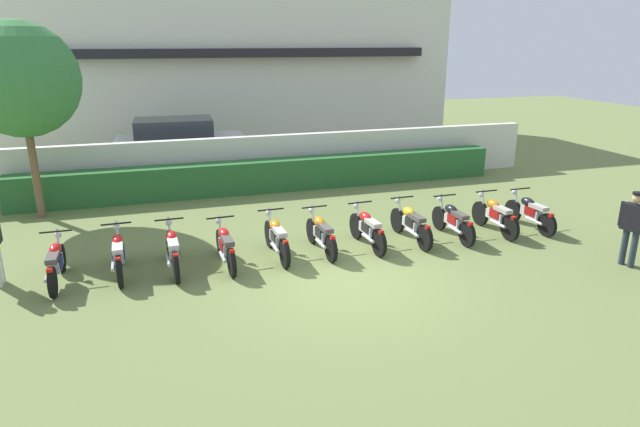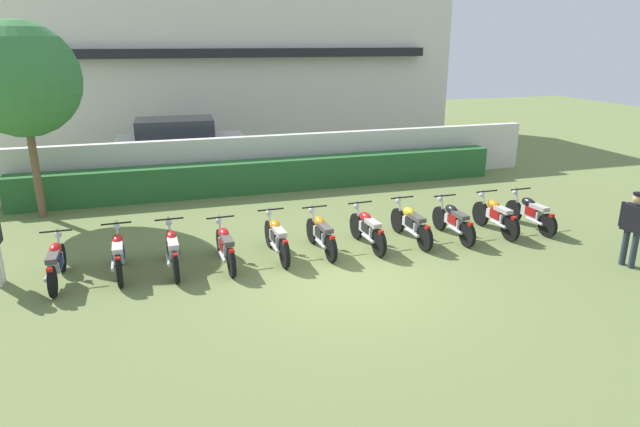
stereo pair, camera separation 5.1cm
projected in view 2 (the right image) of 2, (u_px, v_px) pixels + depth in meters
The scene contains 18 objects.
ground at pixel (347, 280), 10.99m from camera, with size 60.00×60.00×0.00m, color olive.
building at pixel (224, 56), 25.26m from camera, with size 19.93×6.50×7.68m.
compound_wall at pixel (266, 161), 17.86m from camera, with size 18.93×0.30×1.64m, color silver.
hedge_row at pixel (271, 175), 17.32m from camera, with size 15.15×0.70×0.99m, color #28602D.
parked_car at pixel (180, 145), 19.91m from camera, with size 4.57×2.21×1.89m.
tree_near_inspector at pixel (21, 80), 13.80m from camera, with size 2.90×2.90×5.09m.
motorcycle_in_row_0 at pixel (56, 262), 10.71m from camera, with size 0.60×1.84×0.95m.
motorcycle_in_row_1 at pixel (119, 253), 11.12m from camera, with size 0.60×1.86×0.98m.
motorcycle_in_row_2 at pixel (173, 249), 11.35m from camera, with size 0.60×1.96×0.97m.
motorcycle_in_row_3 at pixel (225, 246), 11.57m from camera, with size 0.60×1.83×0.96m.
motorcycle_in_row_4 at pixel (277, 237), 12.03m from camera, with size 0.60×1.91×0.97m.
motorcycle_in_row_5 at pixel (321, 233), 12.31m from camera, with size 0.60×1.83×0.95m.
motorcycle_in_row_6 at pixel (367, 228), 12.60m from camera, with size 0.60×1.84×0.97m.
motorcycle_in_row_7 at pixel (411, 223), 12.97m from camera, with size 0.60×1.96×0.96m.
motorcycle_in_row_8 at pixel (453, 220), 13.18m from camera, with size 0.60×1.87×0.96m.
motorcycle_in_row_9 at pixel (496, 215), 13.53m from camera, with size 0.60×1.84×0.97m.
motorcycle_in_row_10 at pixel (531, 212), 13.81m from camera, with size 0.60×1.84×0.95m.
officer_0 at pixel (634, 224), 11.38m from camera, with size 0.31×0.64×1.61m.
Camera 2 is at (-3.49, -9.46, 4.60)m, focal length 30.83 mm.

